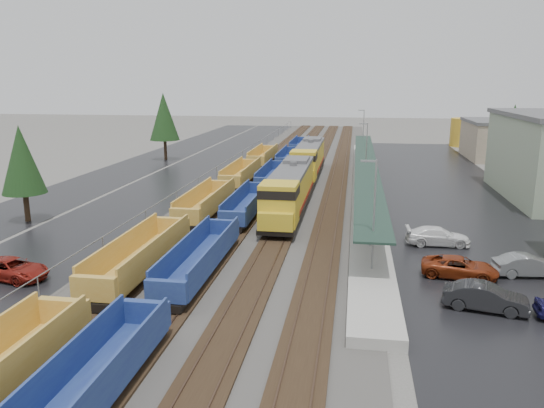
{
  "coord_description": "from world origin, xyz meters",
  "views": [
    {
      "loc": [
        8.1,
        -13.97,
        12.89
      ],
      "look_at": [
        0.88,
        32.13,
        2.0
      ],
      "focal_mm": 35.0,
      "sensor_mm": 36.0,
      "label": 1
    }
  ],
  "objects_px": {
    "well_string_blue": "(248,205)",
    "parked_car_east_b": "(460,267)",
    "locomotive_lead": "(290,190)",
    "storage_tank": "(464,132)",
    "well_string_yellow": "(179,226)",
    "parked_car_east_a": "(485,298)",
    "parked_car_east_e": "(528,266)",
    "parked_car_east_c": "(438,236)",
    "locomotive_trail": "(309,159)",
    "parked_car_west_c": "(12,269)"
  },
  "relations": [
    {
      "from": "well_string_blue",
      "to": "parked_car_east_b",
      "type": "height_order",
      "value": "well_string_blue"
    },
    {
      "from": "locomotive_lead",
      "to": "storage_tank",
      "type": "distance_m",
      "value": 66.96
    },
    {
      "from": "well_string_yellow",
      "to": "parked_car_east_a",
      "type": "distance_m",
      "value": 24.27
    },
    {
      "from": "locomotive_lead",
      "to": "parked_car_east_e",
      "type": "xyz_separation_m",
      "value": [
        17.92,
        -14.07,
        -1.76
      ]
    },
    {
      "from": "parked_car_east_e",
      "to": "parked_car_east_c",
      "type": "bearing_deg",
      "value": 31.16
    },
    {
      "from": "locomotive_trail",
      "to": "parked_car_east_c",
      "type": "xyz_separation_m",
      "value": [
        12.92,
        -28.87,
        -1.77
      ]
    },
    {
      "from": "parked_car_east_a",
      "to": "parked_car_east_b",
      "type": "height_order",
      "value": "parked_car_east_a"
    },
    {
      "from": "locomotive_lead",
      "to": "well_string_blue",
      "type": "distance_m",
      "value": 4.35
    },
    {
      "from": "well_string_blue",
      "to": "parked_car_east_a",
      "type": "distance_m",
      "value": 26.21
    },
    {
      "from": "locomotive_lead",
      "to": "parked_car_east_a",
      "type": "relative_size",
      "value": 4.43
    },
    {
      "from": "parked_car_east_a",
      "to": "parked_car_east_b",
      "type": "xyz_separation_m",
      "value": [
        -0.48,
        5.22,
        -0.08
      ]
    },
    {
      "from": "parked_car_west_c",
      "to": "parked_car_east_c",
      "type": "height_order",
      "value": "parked_car_east_c"
    },
    {
      "from": "locomotive_trail",
      "to": "storage_tank",
      "type": "relative_size",
      "value": 3.72
    },
    {
      "from": "parked_car_east_a",
      "to": "parked_car_east_c",
      "type": "relative_size",
      "value": 0.93
    },
    {
      "from": "parked_car_east_e",
      "to": "locomotive_trail",
      "type": "bearing_deg",
      "value": 19.36
    },
    {
      "from": "locomotive_lead",
      "to": "locomotive_trail",
      "type": "xyz_separation_m",
      "value": [
        0.0,
        21.0,
        0.0
      ]
    },
    {
      "from": "well_string_yellow",
      "to": "well_string_blue",
      "type": "height_order",
      "value": "well_string_yellow"
    },
    {
      "from": "well_string_blue",
      "to": "parked_car_west_c",
      "type": "relative_size",
      "value": 22.1
    },
    {
      "from": "locomotive_trail",
      "to": "well_string_blue",
      "type": "distance_m",
      "value": 22.4
    },
    {
      "from": "well_string_yellow",
      "to": "parked_car_east_c",
      "type": "height_order",
      "value": "well_string_yellow"
    },
    {
      "from": "locomotive_lead",
      "to": "parked_car_west_c",
      "type": "relative_size",
      "value": 4.15
    },
    {
      "from": "well_string_blue",
      "to": "storage_tank",
      "type": "height_order",
      "value": "storage_tank"
    },
    {
      "from": "storage_tank",
      "to": "parked_car_east_b",
      "type": "bearing_deg",
      "value": -100.72
    },
    {
      "from": "well_string_blue",
      "to": "storage_tank",
      "type": "xyz_separation_m",
      "value": [
        31.72,
        61.95,
        1.69
      ]
    },
    {
      "from": "well_string_blue",
      "to": "parked_car_east_b",
      "type": "xyz_separation_m",
      "value": [
        17.33,
        -14.02,
        -0.42
      ]
    },
    {
      "from": "locomotive_lead",
      "to": "parked_car_east_e",
      "type": "relative_size",
      "value": 4.66
    },
    {
      "from": "locomotive_lead",
      "to": "parked_car_east_c",
      "type": "xyz_separation_m",
      "value": [
        12.92,
        -7.87,
        -1.77
      ]
    },
    {
      "from": "storage_tank",
      "to": "well_string_blue",
      "type": "bearing_deg",
      "value": -117.11
    },
    {
      "from": "locomotive_trail",
      "to": "parked_car_west_c",
      "type": "height_order",
      "value": "locomotive_trail"
    },
    {
      "from": "well_string_blue",
      "to": "well_string_yellow",
      "type": "bearing_deg",
      "value": -114.96
    },
    {
      "from": "well_string_blue",
      "to": "parked_car_east_b",
      "type": "relative_size",
      "value": 22.24
    },
    {
      "from": "parked_car_west_c",
      "to": "locomotive_lead",
      "type": "bearing_deg",
      "value": -26.75
    },
    {
      "from": "locomotive_trail",
      "to": "well_string_yellow",
      "type": "distance_m",
      "value": 31.65
    },
    {
      "from": "locomotive_trail",
      "to": "storage_tank",
      "type": "distance_m",
      "value": 48.62
    },
    {
      "from": "parked_car_west_c",
      "to": "parked_car_east_c",
      "type": "distance_m",
      "value": 31.41
    },
    {
      "from": "parked_car_east_b",
      "to": "parked_car_west_c",
      "type": "bearing_deg",
      "value": 109.72
    },
    {
      "from": "well_string_yellow",
      "to": "parked_car_west_c",
      "type": "bearing_deg",
      "value": -127.97
    },
    {
      "from": "storage_tank",
      "to": "parked_car_east_b",
      "type": "distance_m",
      "value": 77.34
    },
    {
      "from": "parked_car_west_c",
      "to": "well_string_blue",
      "type": "bearing_deg",
      "value": -20.39
    },
    {
      "from": "well_string_yellow",
      "to": "parked_car_east_c",
      "type": "bearing_deg",
      "value": 4.71
    },
    {
      "from": "well_string_yellow",
      "to": "parked_car_east_a",
      "type": "xyz_separation_m",
      "value": [
        21.81,
        -10.64,
        -0.41
      ]
    },
    {
      "from": "parked_car_east_c",
      "to": "parked_car_east_a",
      "type": "bearing_deg",
      "value": -177.76
    },
    {
      "from": "storage_tank",
      "to": "parked_car_east_b",
      "type": "xyz_separation_m",
      "value": [
        -14.38,
        -75.96,
        -2.1
      ]
    },
    {
      "from": "parked_car_east_b",
      "to": "storage_tank",
      "type": "bearing_deg",
      "value": -0.51
    },
    {
      "from": "well_string_yellow",
      "to": "well_string_blue",
      "type": "xyz_separation_m",
      "value": [
        4.0,
        8.59,
        -0.08
      ]
    },
    {
      "from": "parked_car_east_c",
      "to": "parked_car_east_e",
      "type": "bearing_deg",
      "value": -143.02
    },
    {
      "from": "storage_tank",
      "to": "locomotive_trail",
      "type": "bearing_deg",
      "value": -124.75
    },
    {
      "from": "parked_car_west_c",
      "to": "parked_car_east_b",
      "type": "relative_size",
      "value": 1.01
    },
    {
      "from": "well_string_yellow",
      "to": "parked_car_east_b",
      "type": "xyz_separation_m",
      "value": [
        21.33,
        -5.42,
        -0.49
      ]
    },
    {
      "from": "locomotive_lead",
      "to": "parked_car_east_a",
      "type": "xyz_separation_m",
      "value": [
        13.81,
        -20.23,
        -1.72
      ]
    }
  ]
}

